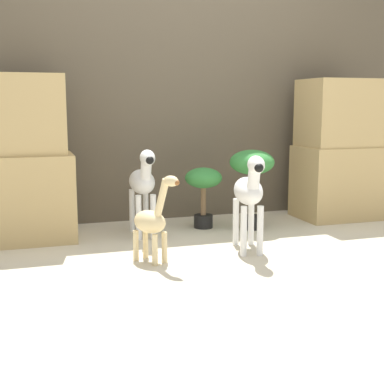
% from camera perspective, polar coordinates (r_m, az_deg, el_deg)
% --- Properties ---
extents(ground_plane, '(14.00, 14.00, 0.00)m').
position_cam_1_polar(ground_plane, '(3.29, 5.77, -7.51)').
color(ground_plane, beige).
extents(wall_back, '(6.40, 0.08, 2.20)m').
position_cam_1_polar(wall_back, '(4.50, -1.37, 11.24)').
color(wall_back, brown).
rests_on(wall_back, ground_plane).
extents(rock_pillar_left, '(0.65, 0.48, 1.15)m').
position_cam_1_polar(rock_pillar_left, '(3.89, -17.43, 2.78)').
color(rock_pillar_left, tan).
rests_on(rock_pillar_left, ground_plane).
extents(rock_pillar_right, '(0.65, 0.48, 1.15)m').
position_cam_1_polar(rock_pillar_right, '(4.63, 15.34, 4.15)').
color(rock_pillar_right, tan).
rests_on(rock_pillar_right, ground_plane).
extents(zebra_right, '(0.25, 0.53, 0.65)m').
position_cam_1_polar(zebra_right, '(3.45, 6.13, 0.05)').
color(zebra_right, white).
rests_on(zebra_right, ground_plane).
extents(zebra_left, '(0.19, 0.52, 0.65)m').
position_cam_1_polar(zebra_left, '(3.86, -5.27, 1.06)').
color(zebra_left, white).
rests_on(zebra_left, ground_plane).
extents(giraffe_figurine, '(0.27, 0.35, 0.55)m').
position_cam_1_polar(giraffe_figurine, '(3.23, -4.28, -3.10)').
color(giraffe_figurine, beige).
rests_on(giraffe_figurine, ground_plane).
extents(potted_palm_front, '(0.34, 0.34, 0.61)m').
position_cam_1_polar(potted_palm_front, '(4.09, 6.40, 2.45)').
color(potted_palm_front, black).
rests_on(potted_palm_front, ground_plane).
extents(potted_palm_back, '(0.29, 0.29, 0.47)m').
position_cam_1_polar(potted_palm_back, '(4.12, 1.23, 0.80)').
color(potted_palm_back, black).
rests_on(potted_palm_back, ground_plane).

